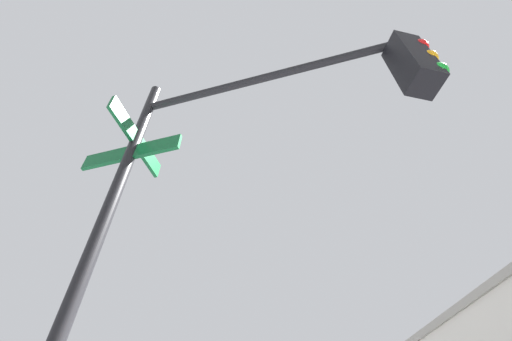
% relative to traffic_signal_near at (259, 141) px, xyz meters
% --- Properties ---
extents(traffic_signal_near, '(1.99, 3.27, 5.26)m').
position_rel_traffic_signal_near_xyz_m(traffic_signal_near, '(0.00, 0.00, 0.00)').
color(traffic_signal_near, black).
rests_on(traffic_signal_near, ground_plane).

